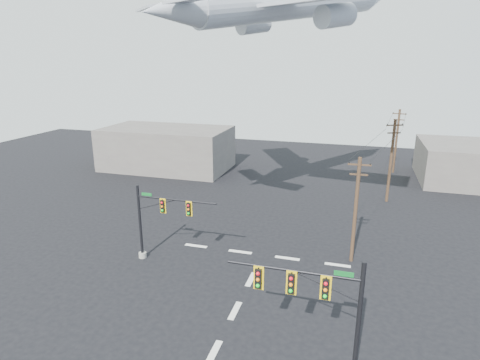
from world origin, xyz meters
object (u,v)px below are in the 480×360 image
(utility_pole_a, at_px, (356,209))
(airliner, at_px, (293,1))
(utility_pole_b, at_px, (391,160))
(utility_pole_c, at_px, (396,140))
(signal_mast_far, at_px, (156,221))
(signal_mast_near, at_px, (324,311))

(utility_pole_a, height_order, airliner, airliner)
(utility_pole_a, relative_size, utility_pole_b, 0.91)
(utility_pole_b, xyz_separation_m, utility_pole_c, (1.53, 13.11, -0.19))
(utility_pole_a, distance_m, airliner, 18.71)
(utility_pole_b, relative_size, airliner, 0.36)
(signal_mast_far, xyz_separation_m, utility_pole_c, (19.92, 33.09, 1.32))
(signal_mast_near, height_order, signal_mast_far, signal_mast_near)
(airliner, bearing_deg, utility_pole_b, -14.93)
(utility_pole_a, height_order, utility_pole_b, utility_pole_b)
(signal_mast_near, distance_m, utility_pole_b, 29.18)
(signal_mast_near, bearing_deg, airliner, 104.96)
(signal_mast_far, relative_size, utility_pole_c, 0.76)
(signal_mast_far, height_order, utility_pole_a, utility_pole_a)
(utility_pole_a, height_order, utility_pole_c, utility_pole_c)
(signal_mast_near, relative_size, utility_pole_a, 0.80)
(signal_mast_far, height_order, utility_pole_c, utility_pole_c)
(utility_pole_a, bearing_deg, utility_pole_c, 78.78)
(signal_mast_near, distance_m, utility_pole_a, 13.15)
(signal_mast_far, xyz_separation_m, utility_pole_a, (14.91, 4.28, 1.09))
(signal_mast_near, height_order, utility_pole_a, utility_pole_a)
(utility_pole_a, distance_m, utility_pole_b, 16.09)
(signal_mast_near, xyz_separation_m, airliner, (-5.44, 20.36, 16.56))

